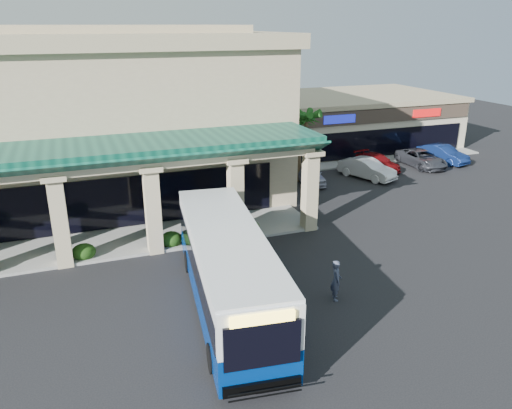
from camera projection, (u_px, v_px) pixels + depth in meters
name	position (u px, v px, depth m)	size (l,w,h in m)	color
ground	(241.00, 287.00, 22.92)	(110.00, 110.00, 0.00)	black
main_building	(44.00, 117.00, 32.42)	(30.80, 14.80, 11.35)	tan
arcade	(48.00, 203.00, 25.29)	(30.00, 6.20, 5.70)	#0B4234
strip_mall	(334.00, 120.00, 49.15)	(22.50, 12.50, 4.90)	beige
palm_0	(305.00, 149.00, 34.28)	(2.40, 2.40, 6.60)	#184B14
palm_1	(300.00, 144.00, 37.39)	(2.40, 2.40, 5.80)	#184B14
broadleaf_tree	(252.00, 139.00, 41.30)	(2.60, 2.60, 4.81)	#16330B
transit_bus	(228.00, 270.00, 20.81)	(2.88, 12.36, 3.45)	navy
pedestrian	(336.00, 280.00, 21.64)	(0.68, 0.45, 1.87)	#40465C
car_silver	(309.00, 174.00, 37.76)	(1.66, 4.12, 1.40)	#B5B3C7
car_white	(367.00, 169.00, 38.90)	(1.63, 4.68, 1.54)	white
car_red	(377.00, 162.00, 41.24)	(1.78, 4.37, 1.27)	maroon
car_gray	(421.00, 158.00, 42.13)	(2.32, 5.04, 1.40)	#393B43
car_extra	(443.00, 154.00, 43.39)	(1.60, 4.59, 1.51)	navy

